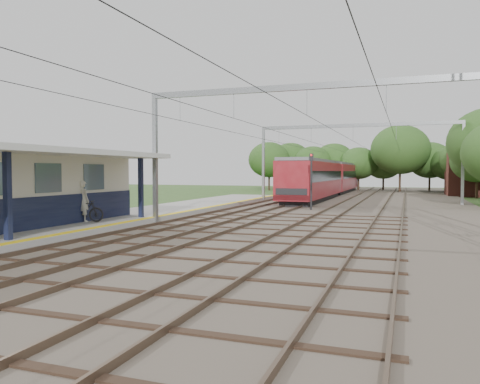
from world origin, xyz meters
The scene contains 10 objects.
ballast_bed centered at (4.00, 30.00, 0.05)m, with size 18.00×90.00×0.10m, color #473D33.
platform centered at (-7.50, 14.00, 0.17)m, with size 5.00×52.00×0.35m, color gray.
yellow_stripe centered at (-5.25, 14.00, 0.35)m, with size 0.45×52.00×0.01m, color yellow.
rail_tracks centered at (1.50, 30.00, 0.18)m, with size 11.80×88.00×0.15m.
catenary_system centered at (3.39, 25.28, 5.51)m, with size 17.22×88.00×7.00m.
tree_band centered at (3.84, 57.12, 4.92)m, with size 31.72×30.88×8.82m.
person centered at (-7.32, 11.95, 1.37)m, with size 0.75×0.49×2.05m, color beige.
bicycle centered at (-7.16, 11.87, 0.91)m, with size 0.53×1.86×1.12m, color black.
train centered at (-0.50, 45.50, 2.13)m, with size 2.90×36.15×3.82m.
signal_post centered at (1.35, 25.69, 2.52)m, with size 0.31×0.28×4.09m.
Camera 1 is at (7.73, -7.07, 2.85)m, focal length 35.00 mm.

